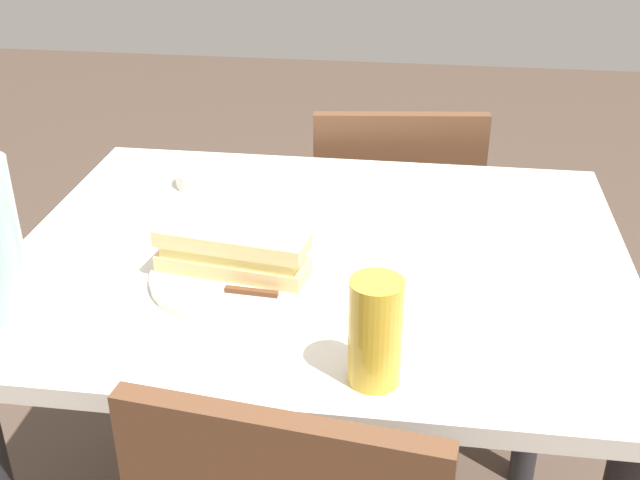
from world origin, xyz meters
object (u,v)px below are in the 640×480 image
(plate_near, at_px, (234,276))
(knife_near, at_px, (226,289))
(dining_table, at_px, (320,319))
(olive_bowl, at_px, (202,178))
(baguette_sandwich_near, at_px, (232,252))
(beer_glass, at_px, (375,332))
(chair_near, at_px, (392,242))

(plate_near, height_order, knife_near, knife_near)
(dining_table, bearing_deg, olive_bowl, -41.48)
(baguette_sandwich_near, relative_size, beer_glass, 1.67)
(dining_table, relative_size, chair_near, 1.18)
(chair_near, xyz_separation_m, beer_glass, (-0.02, 0.93, 0.37))
(chair_near, height_order, baguette_sandwich_near, baguette_sandwich_near)
(baguette_sandwich_near, distance_m, beer_glass, 0.32)
(beer_glass, distance_m, olive_bowl, 0.68)
(dining_table, distance_m, beer_glass, 0.40)
(chair_near, distance_m, knife_near, 0.86)
(plate_near, relative_size, baguette_sandwich_near, 1.06)
(plate_near, relative_size, beer_glass, 1.77)
(plate_near, xyz_separation_m, olive_bowl, (0.14, -0.34, 0.01))
(dining_table, bearing_deg, knife_near, 55.39)
(beer_glass, xyz_separation_m, olive_bowl, (0.38, -0.56, -0.06))
(baguette_sandwich_near, distance_m, knife_near, 0.07)
(dining_table, xyz_separation_m, baguette_sandwich_near, (0.12, 0.11, 0.18))
(olive_bowl, bearing_deg, baguette_sandwich_near, 112.78)
(chair_near, distance_m, baguette_sandwich_near, 0.82)
(dining_table, distance_m, baguette_sandwich_near, 0.25)
(chair_near, bearing_deg, olive_bowl, 45.50)
(plate_near, xyz_separation_m, knife_near, (-0.00, 0.06, 0.01))
(baguette_sandwich_near, distance_m, olive_bowl, 0.37)
(dining_table, relative_size, beer_glass, 6.94)
(baguette_sandwich_near, xyz_separation_m, knife_near, (-0.00, 0.06, -0.03))
(chair_near, bearing_deg, knife_near, 74.49)
(chair_near, xyz_separation_m, baguette_sandwich_near, (0.22, 0.71, 0.34))
(chair_near, height_order, knife_near, chair_near)
(dining_table, xyz_separation_m, beer_glass, (-0.11, 0.33, 0.21))
(plate_near, bearing_deg, chair_near, -106.92)
(baguette_sandwich_near, bearing_deg, knife_near, 92.71)
(knife_near, xyz_separation_m, olive_bowl, (0.15, -0.40, -0.00))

